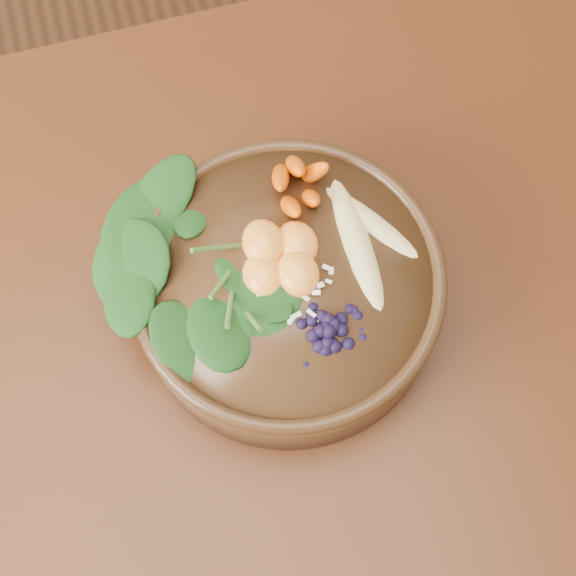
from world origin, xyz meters
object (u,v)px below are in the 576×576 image
(kale_heap, at_px, (212,235))
(blueberry_pile, at_px, (325,321))
(dining_table, at_px, (94,425))
(banana_halves, at_px, (365,226))
(stoneware_bowl, at_px, (288,292))
(carrot_cluster, at_px, (296,164))
(mandarin_cluster, at_px, (280,252))

(kale_heap, distance_m, blueberry_pile, 0.14)
(dining_table, height_order, banana_halves, banana_halves)
(stoneware_bowl, xyz_separation_m, carrot_cluster, (0.03, 0.09, 0.08))
(kale_heap, height_order, blueberry_pile, kale_heap)
(dining_table, height_order, blueberry_pile, blueberry_pile)
(dining_table, bearing_deg, kale_heap, 28.11)
(carrot_cluster, bearing_deg, blueberry_pile, -109.55)
(carrot_cluster, xyz_separation_m, mandarin_cluster, (-0.04, -0.07, -0.03))
(kale_heap, bearing_deg, mandarin_cluster, -28.66)
(kale_heap, xyz_separation_m, carrot_cluster, (0.10, 0.04, 0.02))
(dining_table, height_order, kale_heap, kale_heap)
(kale_heap, bearing_deg, blueberry_pile, -55.07)
(stoneware_bowl, relative_size, carrot_cluster, 3.62)
(kale_heap, bearing_deg, banana_halves, -10.42)
(blueberry_pile, bearing_deg, banana_halves, 51.61)
(carrot_cluster, bearing_deg, stoneware_bowl, -123.69)
(blueberry_pile, bearing_deg, stoneware_bowl, 105.99)
(dining_table, bearing_deg, blueberry_pile, -3.75)
(dining_table, distance_m, kale_heap, 0.28)
(kale_heap, xyz_separation_m, blueberry_pile, (0.08, -0.11, -0.00))
(dining_table, height_order, stoneware_bowl, stoneware_bowl)
(dining_table, distance_m, mandarin_cluster, 0.31)
(kale_heap, distance_m, banana_halves, 0.15)
(stoneware_bowl, height_order, blueberry_pile, blueberry_pile)
(banana_halves, bearing_deg, kale_heap, 156.45)
(dining_table, relative_size, stoneware_bowl, 5.23)
(stoneware_bowl, bearing_deg, blueberry_pile, -74.01)
(carrot_cluster, bearing_deg, banana_halves, -66.94)
(banana_halves, bearing_deg, blueberry_pile, -141.51)
(stoneware_bowl, height_order, carrot_cluster, carrot_cluster)
(dining_table, xyz_separation_m, kale_heap, (0.18, 0.10, 0.20))
(banana_halves, height_order, mandarin_cluster, mandarin_cluster)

